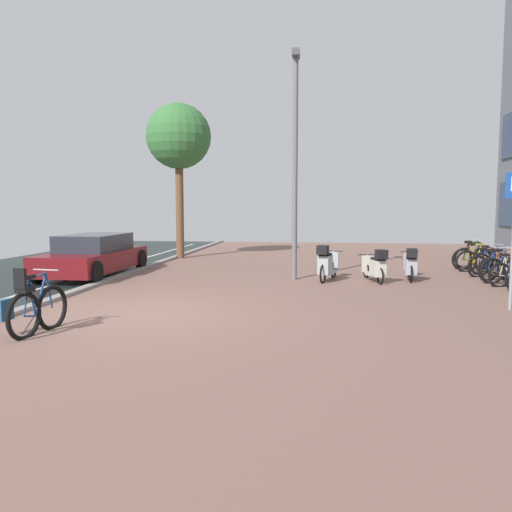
% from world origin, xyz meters
% --- Properties ---
extents(ground, '(21.00, 40.00, 0.13)m').
position_xyz_m(ground, '(1.43, 0.00, -0.02)').
color(ground, black).
extents(bicycle_foreground, '(0.76, 1.46, 1.15)m').
position_xyz_m(bicycle_foreground, '(-1.17, -1.57, 0.41)').
color(bicycle_foreground, black).
rests_on(bicycle_foreground, ground).
extents(bicycle_rack_02, '(1.23, 0.55, 0.92)m').
position_xyz_m(bicycle_rack_02, '(8.26, 4.55, 0.33)').
color(bicycle_rack_02, black).
rests_on(bicycle_rack_02, ground).
extents(bicycle_rack_03, '(1.37, 0.55, 1.00)m').
position_xyz_m(bicycle_rack_03, '(8.30, 5.15, 0.35)').
color(bicycle_rack_03, black).
rests_on(bicycle_rack_03, ground).
extents(bicycle_rack_04, '(1.27, 0.56, 0.95)m').
position_xyz_m(bicycle_rack_04, '(8.37, 5.75, 0.33)').
color(bicycle_rack_04, black).
rests_on(bicycle_rack_04, ground).
extents(bicycle_rack_05, '(1.25, 0.51, 0.93)m').
position_xyz_m(bicycle_rack_05, '(8.26, 6.35, 0.33)').
color(bicycle_rack_05, black).
rests_on(bicycle_rack_05, ground).
extents(bicycle_rack_06, '(1.33, 0.48, 0.96)m').
position_xyz_m(bicycle_rack_06, '(8.54, 6.95, 0.34)').
color(bicycle_rack_06, black).
rests_on(bicycle_rack_06, ground).
extents(bicycle_rack_07, '(1.33, 0.48, 0.98)m').
position_xyz_m(bicycle_rack_07, '(8.29, 7.55, 0.34)').
color(bicycle_rack_07, black).
rests_on(bicycle_rack_07, ground).
extents(bicycle_rack_08, '(1.41, 0.48, 1.00)m').
position_xyz_m(bicycle_rack_08, '(8.38, 8.15, 0.35)').
color(bicycle_rack_08, black).
rests_on(bicycle_rack_08, ground).
extents(bicycle_rack_09, '(1.31, 0.49, 0.98)m').
position_xyz_m(bicycle_rack_09, '(8.52, 8.75, 0.34)').
color(bicycle_rack_09, black).
rests_on(bicycle_rack_09, ground).
extents(scooter_near, '(0.69, 1.66, 0.95)m').
position_xyz_m(scooter_near, '(4.91, 4.87, 0.42)').
color(scooter_near, black).
rests_on(scooter_near, ground).
extents(scooter_mid, '(0.74, 1.69, 1.05)m').
position_xyz_m(scooter_mid, '(3.58, 4.90, 0.47)').
color(scooter_mid, black).
rests_on(scooter_mid, ground).
extents(scooter_far, '(0.58, 1.82, 0.96)m').
position_xyz_m(scooter_far, '(5.90, 5.32, 0.43)').
color(scooter_far, black).
rests_on(scooter_far, ground).
extents(parked_car_near, '(1.88, 4.45, 1.23)m').
position_xyz_m(parked_car_near, '(-3.36, 5.28, 0.59)').
color(parked_car_near, maroon).
rests_on(parked_car_near, ground).
extents(lamp_post, '(0.20, 0.52, 6.29)m').
position_xyz_m(lamp_post, '(2.68, 5.12, 3.47)').
color(lamp_post, slate).
rests_on(lamp_post, ground).
extents(street_tree, '(2.54, 2.54, 6.08)m').
position_xyz_m(street_tree, '(-2.19, 10.53, 4.74)').
color(street_tree, brown).
rests_on(street_tree, ground).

